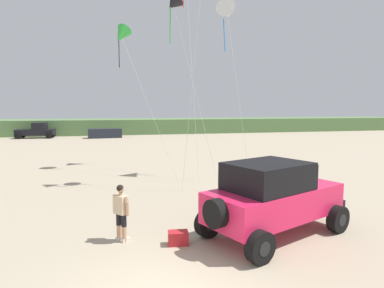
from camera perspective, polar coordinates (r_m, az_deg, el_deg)
The scene contains 9 objects.
dune_ridge at distance 51.54m, azimuth -8.31°, elevation 3.17°, with size 90.00×8.12×2.17m, color #567A47.
jeep at distance 10.17m, azimuth 14.08°, elevation -8.91°, with size 5.00×3.84×2.26m.
person_watching at distance 9.74m, azimuth -12.33°, elevation -11.17°, with size 0.46×0.50×1.67m.
cooler_box at distance 9.56m, azimuth -2.44°, elevation -16.13°, with size 0.56×0.36×0.38m, color #B21E23.
distant_pickup at distance 46.48m, azimuth -25.60°, elevation 2.10°, with size 4.68×2.57×1.98m.
distant_sedan at distance 43.77m, azimuth -15.03°, elevation 1.84°, with size 4.20×1.70×1.20m, color #1E232D.
kite_orange_streamer at distance 17.00m, azimuth -3.32°, elevation 23.24°, with size 2.33×2.68×9.28m.
kite_yellow_diamond at distance 21.45m, azimuth -12.31°, elevation 18.10°, with size 3.40×5.58×9.01m.
kite_purple_stunt at distance 19.53m, azimuth 6.17°, elevation 22.00°, with size 1.64×3.93×9.79m.
Camera 1 is at (-0.90, -6.19, 3.83)m, focal length 30.42 mm.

